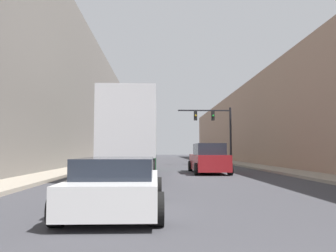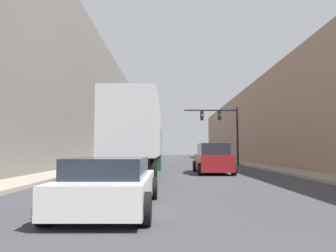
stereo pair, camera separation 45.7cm
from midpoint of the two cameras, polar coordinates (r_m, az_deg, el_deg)
The scene contains 8 objects.
sidewalk_right at distance 32.33m, azimuth 14.38°, elevation -6.49°, with size 2.06×80.00×0.15m.
sidewalk_left at distance 31.88m, azimuth -11.04°, elevation -6.58°, with size 2.06×80.00×0.15m.
building_right at distance 33.65m, azimuth 20.91°, elevation 0.85°, with size 6.00×80.00×8.48m.
building_left at distance 33.30m, azimuth -17.73°, elevation 5.37°, with size 6.00×80.00×13.72m.
semi_truck at distance 19.24m, azimuth -4.64°, elevation -1.58°, with size 2.48×12.05×4.15m.
sedan_car at distance 8.06m, azimuth -8.43°, elevation -9.98°, with size 2.12×4.69×1.25m.
suv_car at distance 20.56m, azimuth 8.28°, elevation -5.75°, with size 2.15×4.89×1.83m.
traffic_signal_gantry at distance 31.76m, azimuth 10.07°, elevation 0.16°, with size 5.17×0.35×5.54m.
Camera 2 is at (-0.79, -1.28, 1.42)m, focal length 35.00 mm.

